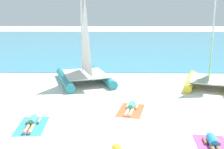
% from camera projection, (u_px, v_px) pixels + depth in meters
% --- Properties ---
extents(ground_plane, '(120.00, 120.00, 0.00)m').
position_uv_depth(ground_plane, '(113.00, 73.00, 20.15)').
color(ground_plane, white).
extents(ocean_water, '(120.00, 40.00, 0.05)m').
position_uv_depth(ocean_water, '(115.00, 42.00, 39.64)').
color(ocean_water, teal).
rests_on(ocean_water, ground).
extents(sailboat_teal, '(4.36, 5.46, 6.20)m').
position_uv_depth(sailboat_teal, '(84.00, 68.00, 17.42)').
color(sailboat_teal, teal).
rests_on(sailboat_teal, ground).
extents(sailboat_yellow, '(3.84, 4.76, 5.38)m').
position_uv_depth(sailboat_yellow, '(209.00, 74.00, 16.44)').
color(sailboat_yellow, yellow).
rests_on(sailboat_yellow, ground).
extents(towel_left, '(1.22, 1.97, 0.01)m').
position_uv_depth(towel_left, '(32.00, 126.00, 10.99)').
color(towel_left, '#338CD8').
rests_on(towel_left, ground).
extents(sunbather_left, '(0.57, 1.57, 0.30)m').
position_uv_depth(sunbather_left, '(32.00, 122.00, 11.03)').
color(sunbather_left, '#3FB28C').
rests_on(sunbather_left, towel_left).
extents(towel_middle, '(1.50, 2.10, 0.01)m').
position_uv_depth(towel_middle, '(131.00, 110.00, 12.70)').
color(towel_middle, '#EA5933').
rests_on(towel_middle, ground).
extents(sunbather_middle, '(0.74, 1.56, 0.30)m').
position_uv_depth(sunbather_middle, '(131.00, 107.00, 12.73)').
color(sunbather_middle, '#3FB28C').
rests_on(sunbather_middle, towel_middle).
extents(towel_right, '(1.26, 1.99, 0.01)m').
position_uv_depth(towel_right, '(214.00, 147.00, 9.26)').
color(towel_right, '#D84C99').
rests_on(towel_right, ground).
extents(sunbather_right, '(0.58, 1.57, 0.30)m').
position_uv_depth(sunbather_right, '(213.00, 143.00, 9.30)').
color(sunbather_right, '#268CCC').
rests_on(sunbather_right, towel_right).
extents(beach_ball, '(0.33, 0.33, 0.33)m').
position_uv_depth(beach_ball, '(116.00, 148.00, 8.88)').
color(beach_ball, yellow).
rests_on(beach_ball, ground).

